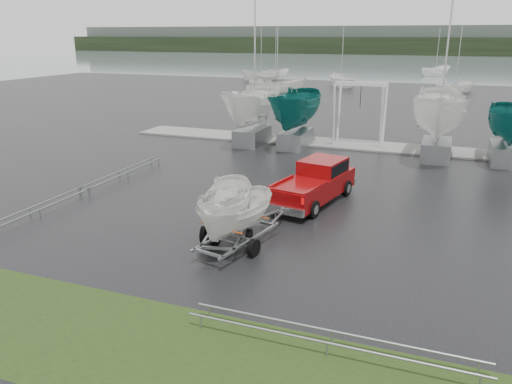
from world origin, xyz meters
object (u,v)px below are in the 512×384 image
Objects in this scene: pickup_truck at (316,181)px; trailer_parked at (226,172)px; boat_hoist at (360,105)px; trailer_hitched at (236,184)px.

trailer_parked reaches higher than pickup_truck.
trailer_parked is (-1.78, -5.54, 1.62)m from pickup_truck.
trailer_hitched is at bearing -93.19° from boat_hoist.
trailer_hitched reaches higher than pickup_truck.
trailer_hitched is at bearing -90.00° from pickup_truck.
trailer_hitched reaches higher than boat_hoist.
boat_hoist is (1.00, 17.98, 0.34)m from trailer_hitched.
boat_hoist is (-0.22, 11.99, 1.75)m from pickup_truck.
trailer_hitched is at bearing -51.22° from trailer_parked.
trailer_hitched is 1.03× the size of boat_hoist.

